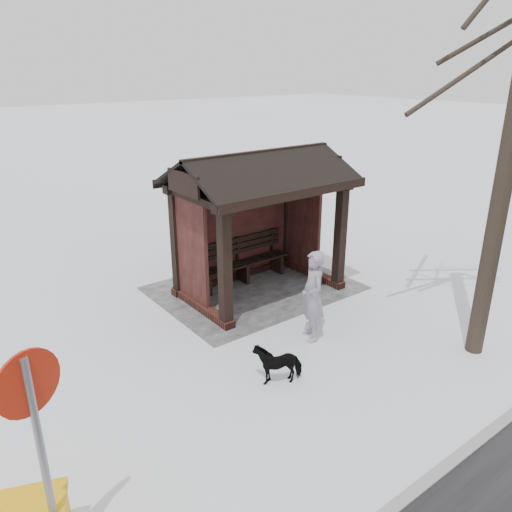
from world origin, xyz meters
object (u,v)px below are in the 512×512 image
at_px(bus_shelter, 255,194).
at_px(road_sign, 35,421).
at_px(dog, 278,362).
at_px(pedestrian, 313,296).

bearing_deg(bus_shelter, road_sign, 36.45).
bearing_deg(bus_shelter, dog, 58.63).
distance_m(pedestrian, road_sign, 5.40).
relative_size(pedestrian, road_sign, 0.68).
xyz_separation_m(pedestrian, road_sign, (5.03, 1.75, 0.92)).
height_order(dog, road_sign, road_sign).
bearing_deg(road_sign, dog, 176.28).
relative_size(pedestrian, dog, 2.25).
relative_size(bus_shelter, road_sign, 1.46).
xyz_separation_m(pedestrian, dog, (1.31, 0.62, -0.53)).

